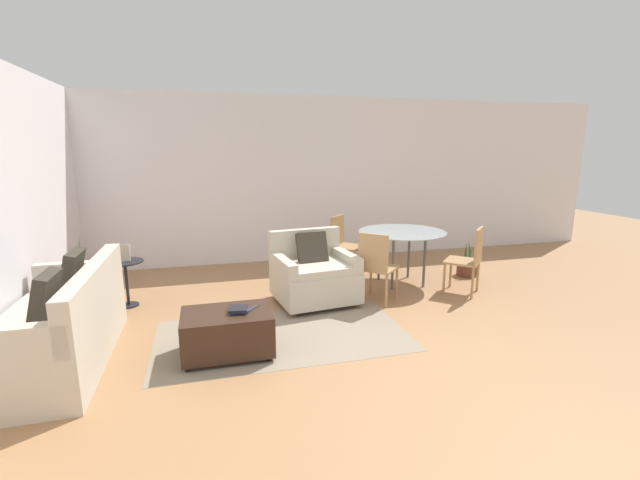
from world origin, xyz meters
TOP-DOWN VIEW (x-y plane):
  - ground_plane at (0.00, 0.00)m, footprint 20.00×20.00m
  - wall_back at (0.00, 3.81)m, footprint 12.00×0.06m
  - wall_left at (-3.27, 1.50)m, footprint 0.06×12.00m
  - area_rug at (-0.69, 0.75)m, footprint 2.56×1.40m
  - couch at (-2.72, 0.71)m, footprint 0.87×1.88m
  - armchair at (-0.13, 1.65)m, footprint 1.04×0.96m
  - ottoman at (-1.26, 0.48)m, footprint 0.82×0.56m
  - book_stack at (-1.15, 0.47)m, footprint 0.19×0.20m
  - tv_remote_primary at (-1.02, 0.51)m, footprint 0.14×0.15m
  - potted_plant at (-2.88, 2.11)m, footprint 0.42×0.42m
  - side_table at (-2.38, 2.09)m, footprint 0.43×0.43m
  - picture_frame at (-2.38, 2.09)m, footprint 0.14×0.07m
  - dining_table at (1.25, 2.06)m, footprint 1.22×1.22m
  - dining_chair_near_left at (0.60, 1.40)m, footprint 0.59×0.59m
  - dining_chair_near_right at (1.91, 1.40)m, footprint 0.59×0.59m
  - dining_chair_far_left at (0.60, 2.72)m, footprint 0.59×0.59m
  - potted_plant_small at (2.39, 2.14)m, footprint 0.30×0.30m

SIDE VIEW (x-z plane):
  - ground_plane at x=0.00m, z-range 0.00..0.00m
  - area_rug at x=-0.69m, z-range 0.00..0.01m
  - potted_plant_small at x=2.39m, z-range -0.15..0.42m
  - potted_plant at x=-2.88m, z-range -0.27..0.63m
  - ottoman at x=-1.26m, z-range 0.02..0.44m
  - couch at x=-2.72m, z-range -0.15..0.78m
  - armchair at x=-0.13m, z-range -0.09..0.79m
  - side_table at x=-2.38m, z-range 0.12..0.69m
  - tv_remote_primary at x=-1.02m, z-range 0.42..0.43m
  - book_stack at x=-1.15m, z-range 0.42..0.46m
  - dining_chair_near_left at x=0.60m, z-range 0.07..0.97m
  - dining_chair_near_right at x=1.91m, z-range 0.07..0.97m
  - dining_chair_far_left at x=0.60m, z-range 0.07..0.97m
  - picture_frame at x=-2.38m, z-range 0.57..0.77m
  - dining_table at x=1.25m, z-range 0.31..1.07m
  - wall_back at x=0.00m, z-range 0.00..2.75m
  - wall_left at x=-3.27m, z-range 0.00..2.75m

